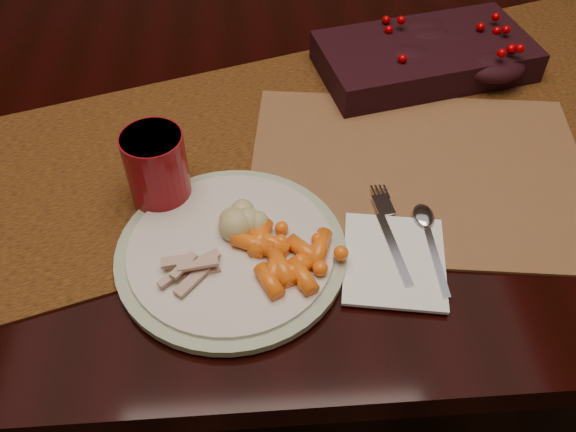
{
  "coord_description": "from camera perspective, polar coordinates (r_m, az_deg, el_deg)",
  "views": [
    {
      "loc": [
        -0.02,
        -0.77,
        1.33
      ],
      "look_at": [
        0.02,
        -0.28,
        0.8
      ],
      "focal_mm": 38.0,
      "sensor_mm": 36.0,
      "label": 1
    }
  ],
  "objects": [
    {
      "name": "floor",
      "position": [
        1.54,
        -1.41,
        -12.45
      ],
      "size": [
        5.0,
        5.0,
        0.0
      ],
      "primitive_type": "plane",
      "color": "black",
      "rests_on": "ground"
    },
    {
      "name": "dining_table",
      "position": [
        1.23,
        -1.73,
        -3.69
      ],
      "size": [
        1.8,
        1.0,
        0.75
      ],
      "primitive_type": "cube",
      "color": "black",
      "rests_on": "floor"
    },
    {
      "name": "table_runner",
      "position": [
        0.89,
        -5.2,
        6.38
      ],
      "size": [
        1.91,
        0.92,
        0.0
      ],
      "primitive_type": "cube",
      "rotation": [
        0.0,
        0.0,
        0.3
      ],
      "color": "#2E1C02",
      "rests_on": "dining_table"
    },
    {
      "name": "centerpiece",
      "position": [
        1.04,
        12.74,
        14.73
      ],
      "size": [
        0.37,
        0.24,
        0.07
      ],
      "primitive_type": null,
      "rotation": [
        0.0,
        0.0,
        0.21
      ],
      "color": "black",
      "rests_on": "table_runner"
    },
    {
      "name": "placemat_main",
      "position": [
        0.86,
        12.08,
        4.09
      ],
      "size": [
        0.5,
        0.4,
        0.0
      ],
      "primitive_type": "cube",
      "rotation": [
        0.0,
        0.0,
        -0.13
      ],
      "color": "brown",
      "rests_on": "dining_table"
    },
    {
      "name": "dinner_plate",
      "position": [
        0.74,
        -5.34,
        -3.29
      ],
      "size": [
        0.34,
        0.34,
        0.02
      ],
      "primitive_type": "cylinder",
      "rotation": [
        0.0,
        0.0,
        -0.27
      ],
      "color": "silver",
      "rests_on": "placemat_main"
    },
    {
      "name": "baby_carrots",
      "position": [
        0.7,
        -0.51,
        -4.39
      ],
      "size": [
        0.12,
        0.1,
        0.02
      ],
      "primitive_type": null,
      "rotation": [
        0.0,
        0.0,
        0.08
      ],
      "color": "orange",
      "rests_on": "dinner_plate"
    },
    {
      "name": "mashed_potatoes",
      "position": [
        0.74,
        -3.74,
        0.33
      ],
      "size": [
        0.09,
        0.08,
        0.04
      ],
      "primitive_type": null,
      "rotation": [
        0.0,
        0.0,
        -0.3
      ],
      "color": "#D3BD86",
      "rests_on": "dinner_plate"
    },
    {
      "name": "turkey_shreds",
      "position": [
        0.71,
        -9.17,
        -5.15
      ],
      "size": [
        0.08,
        0.07,
        0.02
      ],
      "primitive_type": null,
      "rotation": [
        0.0,
        0.0,
        0.18
      ],
      "color": "#9F826E",
      "rests_on": "dinner_plate"
    },
    {
      "name": "napkin",
      "position": [
        0.75,
        9.9,
        -4.11
      ],
      "size": [
        0.14,
        0.16,
        0.0
      ],
      "primitive_type": "cube",
      "rotation": [
        0.0,
        0.0,
        -0.17
      ],
      "color": "white",
      "rests_on": "placemat_main"
    },
    {
      "name": "fork",
      "position": [
        0.76,
        9.63,
        -1.96
      ],
      "size": [
        0.04,
        0.15,
        0.0
      ],
      "primitive_type": null,
      "rotation": [
        0.0,
        0.0,
        0.13
      ],
      "color": "#B3B3B9",
      "rests_on": "napkin"
    },
    {
      "name": "spoon",
      "position": [
        0.76,
        13.34,
        -2.77
      ],
      "size": [
        0.03,
        0.13,
        0.0
      ],
      "primitive_type": null,
      "rotation": [
        0.0,
        0.0,
        -0.0
      ],
      "color": "silver",
      "rests_on": "napkin"
    },
    {
      "name": "red_cup",
      "position": [
        0.79,
        -12.13,
        4.27
      ],
      "size": [
        0.08,
        0.08,
        0.11
      ],
      "primitive_type": "cylinder",
      "rotation": [
        0.0,
        0.0,
        -0.02
      ],
      "color": "maroon",
      "rests_on": "placemat_main"
    }
  ]
}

